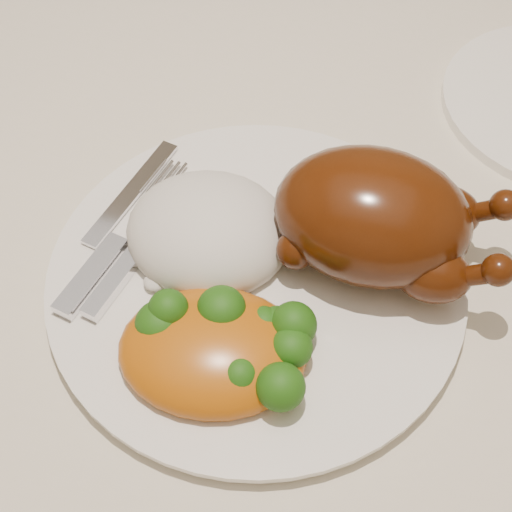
# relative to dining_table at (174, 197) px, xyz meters

# --- Properties ---
(floor) EXTENTS (4.00, 4.00, 0.00)m
(floor) POSITION_rel_dining_table_xyz_m (0.00, 0.00, -0.67)
(floor) COLOR brown
(floor) RESTS_ON ground
(dining_table) EXTENTS (1.60, 0.90, 0.76)m
(dining_table) POSITION_rel_dining_table_xyz_m (0.00, 0.00, 0.00)
(dining_table) COLOR brown
(dining_table) RESTS_ON floor
(tablecloth) EXTENTS (1.73, 1.03, 0.18)m
(tablecloth) POSITION_rel_dining_table_xyz_m (0.00, 0.00, 0.07)
(tablecloth) COLOR beige
(tablecloth) RESTS_ON dining_table
(dinner_plate) EXTENTS (0.33, 0.33, 0.01)m
(dinner_plate) POSITION_rel_dining_table_xyz_m (0.12, -0.14, 0.11)
(dinner_plate) COLOR white
(dinner_plate) RESTS_ON tablecloth
(roast_chicken) EXTENTS (0.16, 0.10, 0.08)m
(roast_chicken) POSITION_rel_dining_table_xyz_m (0.19, -0.11, 0.16)
(roast_chicken) COLOR #4E1F08
(roast_chicken) RESTS_ON dinner_plate
(rice_mound) EXTENTS (0.12, 0.11, 0.06)m
(rice_mound) POSITION_rel_dining_table_xyz_m (0.08, -0.13, 0.13)
(rice_mound) COLOR white
(rice_mound) RESTS_ON dinner_plate
(mac_and_cheese) EXTENTS (0.13, 0.11, 0.05)m
(mac_and_cheese) POSITION_rel_dining_table_xyz_m (0.11, -0.21, 0.13)
(mac_and_cheese) COLOR #C8690C
(mac_and_cheese) RESTS_ON dinner_plate
(cutlery) EXTENTS (0.05, 0.17, 0.01)m
(cutlery) POSITION_rel_dining_table_xyz_m (0.02, -0.15, 0.12)
(cutlery) COLOR silver
(cutlery) RESTS_ON dinner_plate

